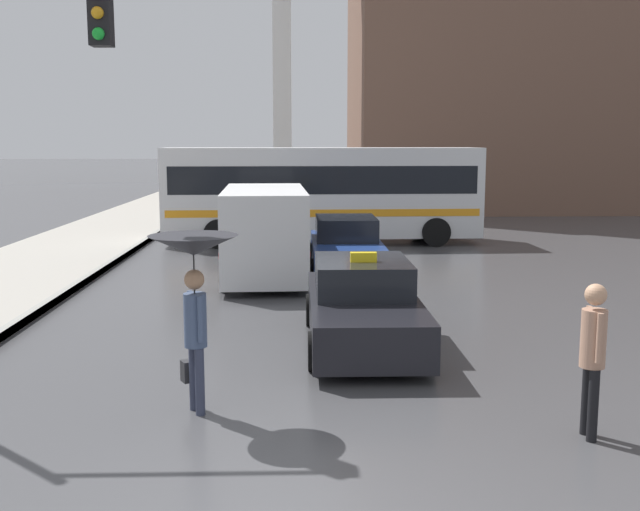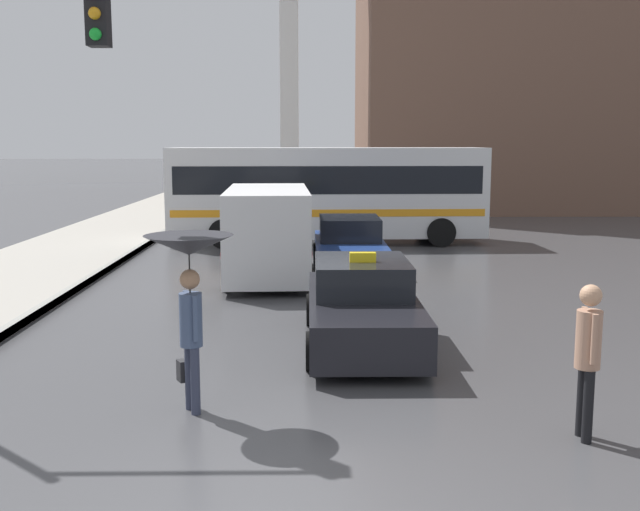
{
  "view_description": "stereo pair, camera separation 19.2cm",
  "coord_description": "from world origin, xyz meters",
  "views": [
    {
      "loc": [
        -0.08,
        -6.31,
        3.44
      ],
      "look_at": [
        0.3,
        7.1,
        1.4
      ],
      "focal_mm": 42.0,
      "sensor_mm": 36.0,
      "label": 1
    },
    {
      "loc": [
        0.11,
        -6.31,
        3.44
      ],
      "look_at": [
        0.3,
        7.1,
        1.4
      ],
      "focal_mm": 42.0,
      "sensor_mm": 36.0,
      "label": 2
    }
  ],
  "objects": [
    {
      "name": "city_bus",
      "position": [
        0.71,
        19.26,
        1.81
      ],
      "size": [
        10.71,
        2.96,
        3.25
      ],
      "rotation": [
        0.0,
        0.0,
        -1.54
      ],
      "color": "silver",
      "rests_on": "ground_plane"
    },
    {
      "name": "sedan_red",
      "position": [
        1.18,
        13.36,
        0.66
      ],
      "size": [
        1.91,
        4.58,
        1.46
      ],
      "rotation": [
        0.0,
        0.0,
        3.14
      ],
      "color": "navy",
      "rests_on": "ground_plane"
    },
    {
      "name": "ambulance_van",
      "position": [
        -0.94,
        12.43,
        1.27
      ],
      "size": [
        2.25,
        5.09,
        2.28
      ],
      "rotation": [
        0.0,
        0.0,
        3.18
      ],
      "color": "silver",
      "rests_on": "ground_plane"
    },
    {
      "name": "pedestrian_with_umbrella",
      "position": [
        -1.4,
        2.94,
        1.89
      ],
      "size": [
        1.12,
        1.12,
        2.29
      ],
      "rotation": [
        0.0,
        0.0,
        2.06
      ],
      "color": "#2D3347",
      "rests_on": "ground_plane"
    },
    {
      "name": "pedestrian_man",
      "position": [
        3.31,
        1.97,
        1.1
      ],
      "size": [
        0.3,
        0.44,
        1.84
      ],
      "rotation": [
        0.0,
        0.0,
        -1.61
      ],
      "color": "black",
      "rests_on": "ground_plane"
    },
    {
      "name": "taxi",
      "position": [
        1.01,
        6.15,
        0.66
      ],
      "size": [
        1.91,
        4.55,
        1.6
      ],
      "rotation": [
        0.0,
        0.0,
        3.14
      ],
      "color": "black",
      "rests_on": "ground_plane"
    }
  ]
}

